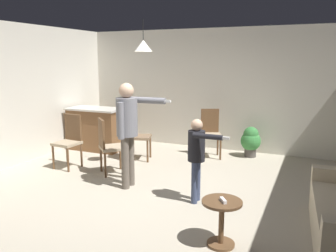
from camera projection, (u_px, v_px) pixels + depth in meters
The scene contains 13 objects.
ground at pixel (156, 197), 5.16m from camera, with size 7.68×7.68×0.00m, color #B2A893.
wall_back at pixel (217, 90), 7.78m from camera, with size 6.40×0.10×2.70m, color silver.
kitchen_counter at pixel (96, 129), 7.82m from camera, with size 1.26×0.66×0.95m.
side_table_by_couch at pixel (221, 217), 3.76m from camera, with size 0.44×0.44×0.52m.
person_adult at pixel (128, 124), 5.39m from camera, with size 0.82×0.50×1.66m.
person_child at pixel (197, 151), 4.85m from camera, with size 0.62×0.36×1.21m.
dining_chair_by_counter at pixel (108, 144), 6.11m from camera, with size 0.59×0.59×1.00m.
dining_chair_near_wall at pixel (136, 133), 7.00m from camera, with size 0.53×0.53×1.00m.
dining_chair_centre_back at pixel (210, 131), 7.21m from camera, with size 0.56×0.56×1.00m.
dining_chair_spare at pixel (69, 139), 6.51m from camera, with size 0.45×0.45×1.00m.
potted_plant_corner at pixel (251, 140), 7.24m from camera, with size 0.42×0.42×0.64m.
spare_remote_on_table at pixel (223, 200), 3.69m from camera, with size 0.04×0.13×0.04m, color white.
ceiling_light_pendant at pixel (143, 46), 6.01m from camera, with size 0.32×0.32×0.55m.
Camera 1 is at (2.11, -4.39, 2.02)m, focal length 36.97 mm.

